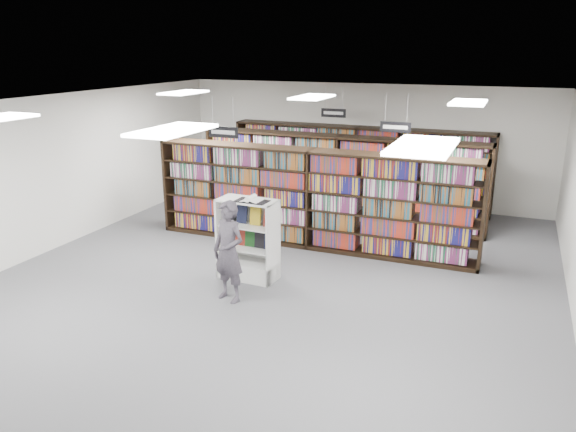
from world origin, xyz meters
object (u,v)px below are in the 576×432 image
at_px(endcap_display, 249,252).
at_px(shopper, 229,252).
at_px(bookshelf_row_near, 311,199).
at_px(open_book, 251,200).

height_order(endcap_display, shopper, shopper).
bearing_deg(endcap_display, bookshelf_row_near, 79.76).
relative_size(endcap_display, open_book, 2.54).
bearing_deg(shopper, open_book, 106.83).
bearing_deg(shopper, endcap_display, 113.56).
distance_m(open_book, shopper, 1.12).
relative_size(bookshelf_row_near, endcap_display, 4.65).
distance_m(bookshelf_row_near, endcap_display, 2.17).
relative_size(bookshelf_row_near, shopper, 4.04).
distance_m(endcap_display, open_book, 1.05).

